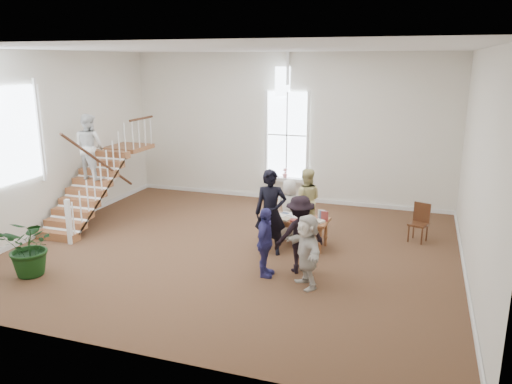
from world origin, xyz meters
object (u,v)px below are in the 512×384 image
(person_yellow, at_px, (306,200))
(woman_cluster_a, at_px, (265,243))
(woman_cluster_c, at_px, (307,251))
(elderly_woman, at_px, (289,208))
(floor_plant, at_px, (31,246))
(woman_cluster_b, at_px, (300,234))
(side_chair, at_px, (420,220))
(library_table, at_px, (297,221))
(police_officer, at_px, (271,213))

(person_yellow, xyz_separation_m, woman_cluster_a, (-0.14, -2.96, -0.10))
(woman_cluster_c, bearing_deg, elderly_woman, 165.03)
(person_yellow, xyz_separation_m, floor_plant, (-4.65, -4.42, -0.21))
(woman_cluster_b, distance_m, side_chair, 3.58)
(woman_cluster_b, height_order, woman_cluster_c, woman_cluster_b)
(library_table, bearing_deg, floor_plant, -141.93)
(library_table, distance_m, woman_cluster_b, 1.47)
(police_officer, height_order, person_yellow, police_officer)
(police_officer, xyz_separation_m, person_yellow, (0.40, 1.75, -0.15))
(woman_cluster_c, height_order, floor_plant, woman_cluster_c)
(elderly_woman, bearing_deg, person_yellow, -130.19)
(woman_cluster_a, bearing_deg, elderly_woman, 0.72)
(floor_plant, bearing_deg, woman_cluster_a, 17.95)
(library_table, xyz_separation_m, woman_cluster_b, (0.40, -1.40, 0.20))
(woman_cluster_a, xyz_separation_m, floor_plant, (-4.50, -1.46, -0.10))
(woman_cluster_b, distance_m, floor_plant, 5.45)
(elderly_woman, distance_m, woman_cluster_b, 2.15)
(woman_cluster_a, height_order, side_chair, woman_cluster_a)
(woman_cluster_a, bearing_deg, person_yellow, -5.70)
(woman_cluster_a, xyz_separation_m, woman_cluster_b, (0.60, 0.45, 0.09))
(person_yellow, relative_size, floor_plant, 1.33)
(woman_cluster_c, bearing_deg, side_chair, 112.28)
(elderly_woman, distance_m, side_chair, 3.16)
(elderly_woman, height_order, floor_plant, elderly_woman)
(library_table, height_order, floor_plant, floor_plant)
(woman_cluster_b, xyz_separation_m, floor_plant, (-5.10, -1.91, -0.20))
(person_yellow, bearing_deg, elderly_woman, 48.24)
(library_table, distance_m, elderly_woman, 0.72)
(person_yellow, distance_m, floor_plant, 6.42)
(woman_cluster_b, bearing_deg, police_officer, -76.32)
(police_officer, relative_size, elderly_woman, 1.33)
(library_table, distance_m, woman_cluster_a, 1.86)
(elderly_woman, height_order, woman_cluster_a, elderly_woman)
(side_chair, bearing_deg, woman_cluster_b, -111.28)
(woman_cluster_a, bearing_deg, woman_cluster_b, -56.04)
(elderly_woman, relative_size, woman_cluster_c, 1.00)
(floor_plant, bearing_deg, library_table, 35.11)
(side_chair, bearing_deg, woman_cluster_c, -101.72)
(library_table, xyz_separation_m, police_officer, (-0.46, -0.64, 0.36))
(library_table, relative_size, floor_plant, 1.22)
(person_yellow, distance_m, side_chair, 2.80)
(elderly_woman, bearing_deg, library_table, 111.48)
(woman_cluster_c, height_order, side_chair, woman_cluster_c)
(woman_cluster_b, distance_m, woman_cluster_c, 0.72)
(library_table, bearing_deg, elderly_woman, 123.66)
(person_yellow, height_order, woman_cluster_a, person_yellow)
(woman_cluster_b, height_order, floor_plant, woman_cluster_b)
(side_chair, bearing_deg, elderly_woman, -147.87)
(floor_plant, distance_m, side_chair, 8.74)
(library_table, bearing_deg, police_officer, -122.61)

